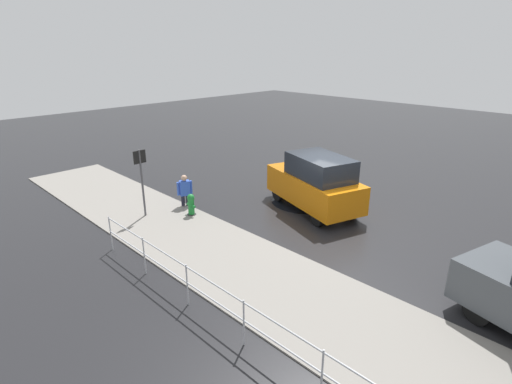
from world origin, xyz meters
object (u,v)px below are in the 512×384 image
at_px(fire_hydrant, 191,205).
at_px(pedestrian, 185,189).
at_px(sign_post, 141,173).
at_px(moving_hatchback, 316,183).

bearing_deg(fire_hydrant, pedestrian, -22.75).
relative_size(fire_hydrant, sign_post, 0.33).
height_order(fire_hydrant, pedestrian, pedestrian).
relative_size(moving_hatchback, pedestrian, 3.47).
bearing_deg(moving_hatchback, fire_hydrant, 52.38).
height_order(fire_hydrant, sign_post, sign_post).
bearing_deg(fire_hydrant, sign_post, 47.41).
height_order(moving_hatchback, sign_post, sign_post).
height_order(moving_hatchback, pedestrian, moving_hatchback).
relative_size(moving_hatchback, fire_hydrant, 5.28).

